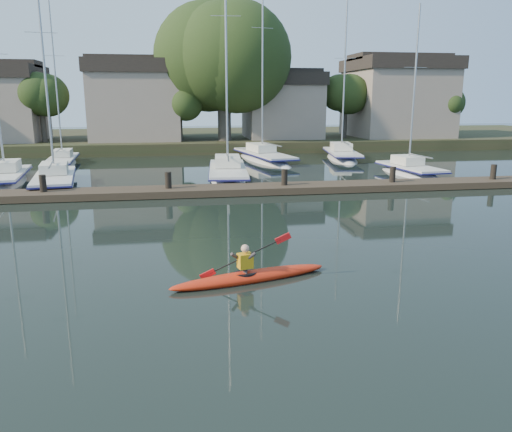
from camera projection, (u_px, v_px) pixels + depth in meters
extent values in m
plane|color=black|center=(288.00, 298.00, 12.33)|extent=(160.00, 160.00, 0.00)
ellipsoid|color=#B10D0E|center=(250.00, 277.00, 13.48)|extent=(4.52, 1.71, 0.34)
cylinder|color=black|center=(245.00, 274.00, 13.39)|extent=(0.82, 0.82, 0.09)
imported|color=#322D2F|center=(245.00, 261.00, 13.31)|extent=(0.32, 0.40, 0.98)
cube|color=#C79012|center=(245.00, 261.00, 13.31)|extent=(0.44, 0.37, 0.40)
sphere|color=tan|center=(245.00, 249.00, 13.23)|extent=(0.22, 0.22, 0.22)
cube|color=#3E3223|center=(228.00, 190.00, 25.73)|extent=(34.00, 2.00, 0.35)
cylinder|color=black|center=(44.00, 193.00, 24.29)|extent=(0.32, 0.32, 1.80)
cylinder|color=black|center=(169.00, 190.00, 25.23)|extent=(0.32, 0.32, 1.80)
cylinder|color=black|center=(284.00, 186.00, 26.18)|extent=(0.32, 0.32, 1.80)
cylinder|color=black|center=(392.00, 183.00, 27.12)|extent=(0.32, 0.32, 1.80)
cylinder|color=black|center=(492.00, 180.00, 28.07)|extent=(0.32, 0.32, 1.80)
ellipsoid|color=silver|center=(6.00, 190.00, 28.98)|extent=(3.22, 8.16, 2.01)
cube|color=silver|center=(4.00, 173.00, 28.76)|extent=(2.93, 6.73, 0.15)
cube|color=navy|center=(4.00, 175.00, 28.78)|extent=(3.04, 6.90, 0.08)
cube|color=beige|center=(5.00, 166.00, 29.11)|extent=(1.75, 2.39, 0.58)
ellipsoid|color=silver|center=(56.00, 192.00, 28.25)|extent=(3.44, 8.92, 1.94)
cube|color=silver|center=(54.00, 176.00, 28.04)|extent=(3.10, 7.35, 0.14)
cube|color=navy|center=(54.00, 177.00, 28.06)|extent=(3.21, 7.54, 0.08)
cube|color=beige|center=(54.00, 168.00, 28.44)|extent=(1.78, 2.62, 0.56)
cylinder|color=#9EA0A5|center=(44.00, 61.00, 26.86)|extent=(0.12, 0.12, 12.27)
cylinder|color=#9EA0A5|center=(51.00, 164.00, 26.65)|extent=(0.58, 3.28, 0.08)
cylinder|color=#9EA0A5|center=(41.00, 32.00, 26.52)|extent=(1.62, 0.28, 0.03)
ellipsoid|color=silver|center=(228.00, 184.00, 30.86)|extent=(3.15, 10.00, 2.08)
cube|color=silver|center=(228.00, 169.00, 30.63)|extent=(2.88, 8.22, 0.15)
cube|color=navy|center=(228.00, 170.00, 30.65)|extent=(2.99, 8.43, 0.09)
cube|color=beige|center=(227.00, 161.00, 31.11)|extent=(1.76, 2.88, 0.60)
cylinder|color=#9EA0A5|center=(226.00, 47.00, 29.27)|extent=(0.13, 0.13, 14.21)
cylinder|color=#9EA0A5|center=(228.00, 157.00, 29.00)|extent=(0.41, 3.73, 0.09)
cylinder|color=#9EA0A5|center=(226.00, 16.00, 28.88)|extent=(1.74, 0.19, 0.03)
ellipsoid|color=silver|center=(409.00, 180.00, 32.26)|extent=(2.69, 7.02, 1.86)
cube|color=silver|center=(410.00, 166.00, 32.06)|extent=(2.48, 5.78, 0.14)
cube|color=navy|center=(410.00, 168.00, 32.07)|extent=(2.57, 5.93, 0.08)
cube|color=beige|center=(407.00, 160.00, 32.36)|extent=(1.54, 2.04, 0.54)
cylinder|color=#9EA0A5|center=(414.00, 87.00, 31.11)|extent=(0.12, 0.12, 9.80)
cylinder|color=#9EA0A5|center=(420.00, 156.00, 30.91)|extent=(0.32, 2.60, 0.08)
cylinder|color=#9EA0A5|center=(416.00, 67.00, 30.84)|extent=(1.56, 0.18, 0.03)
ellipsoid|color=silver|center=(63.00, 169.00, 37.18)|extent=(2.51, 8.20, 1.70)
cube|color=silver|center=(62.00, 158.00, 37.00)|extent=(2.31, 6.74, 0.13)
cube|color=navy|center=(62.00, 159.00, 37.01)|extent=(2.40, 6.91, 0.07)
cube|color=beige|center=(63.00, 153.00, 37.38)|extent=(1.43, 2.35, 0.49)
cylinder|color=#9EA0A5|center=(55.00, 76.00, 35.87)|extent=(0.11, 0.11, 11.67)
cylinder|color=#9EA0A5|center=(59.00, 150.00, 35.69)|extent=(0.31, 3.07, 0.07)
cylinder|color=#9EA0A5|center=(54.00, 56.00, 35.55)|extent=(1.43, 0.14, 0.03)
ellipsoid|color=silver|center=(264.00, 165.00, 39.50)|extent=(4.14, 10.96, 2.04)
cube|color=silver|center=(264.00, 153.00, 39.28)|extent=(3.69, 9.04, 0.15)
cube|color=navy|center=(264.00, 154.00, 39.30)|extent=(3.81, 9.27, 0.09)
cube|color=beige|center=(261.00, 147.00, 39.78)|extent=(2.02, 3.23, 0.59)
cylinder|color=#9EA0A5|center=(262.00, 53.00, 37.83)|extent=(0.13, 0.13, 15.03)
cylinder|color=#9EA0A5|center=(271.00, 144.00, 37.61)|extent=(0.81, 4.03, 0.09)
cylinder|color=#9EA0A5|center=(263.00, 28.00, 37.42)|extent=(1.70, 0.34, 0.03)
ellipsoid|color=silver|center=(341.00, 163.00, 40.63)|extent=(3.55, 8.72, 2.01)
cube|color=silver|center=(342.00, 152.00, 40.41)|extent=(3.20, 7.20, 0.15)
cube|color=navy|center=(342.00, 153.00, 40.43)|extent=(3.31, 7.38, 0.08)
cube|color=beige|center=(341.00, 146.00, 40.81)|extent=(1.84, 2.58, 0.58)
cylinder|color=#9EA0A5|center=(344.00, 77.00, 39.30)|extent=(0.13, 0.13, 11.66)
cylinder|color=#9EA0A5|center=(345.00, 143.00, 38.98)|extent=(0.60, 3.19, 0.08)
cylinder|color=#9EA0A5|center=(345.00, 58.00, 38.98)|extent=(1.68, 0.30, 0.03)
cube|color=#253219|center=(198.00, 139.00, 54.47)|extent=(90.00, 24.00, 1.00)
cube|color=gray|center=(1.00, 110.00, 45.13)|extent=(7.00, 7.00, 5.50)
cube|color=gray|center=(136.00, 107.00, 46.96)|extent=(8.00, 8.00, 6.00)
cube|color=#2C2520|center=(134.00, 67.00, 46.13)|extent=(8.40, 8.40, 1.20)
cube|color=gray|center=(282.00, 112.00, 49.28)|extent=(7.00, 7.00, 5.00)
cube|color=#2C2520|center=(282.00, 79.00, 48.56)|extent=(7.35, 7.35, 1.20)
cube|color=gray|center=(396.00, 104.00, 50.99)|extent=(9.00, 9.00, 6.50)
cube|color=#2C2520|center=(399.00, 65.00, 50.11)|extent=(9.45, 9.45, 1.20)
cylinder|color=#433D35|center=(224.00, 113.00, 45.45)|extent=(1.20, 1.20, 5.00)
sphere|color=black|center=(223.00, 56.00, 44.30)|extent=(8.50, 8.50, 8.50)
cylinder|color=#433D35|center=(43.00, 125.00, 44.12)|extent=(0.48, 0.48, 3.00)
sphere|color=black|center=(41.00, 96.00, 43.55)|extent=(3.40, 3.40, 3.40)
cylinder|color=#433D35|center=(180.00, 125.00, 45.55)|extent=(0.38, 0.38, 2.80)
sphere|color=black|center=(180.00, 101.00, 45.05)|extent=(2.72, 2.72, 2.72)
cylinder|color=#433D35|center=(344.00, 121.00, 48.99)|extent=(0.50, 0.50, 3.20)
sphere|color=black|center=(346.00, 94.00, 48.38)|extent=(3.57, 3.57, 3.57)
cylinder|color=#433D35|center=(446.00, 124.00, 49.19)|extent=(0.41, 0.41, 2.60)
sphere|color=black|center=(448.00, 102.00, 48.70)|extent=(2.89, 2.89, 2.89)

